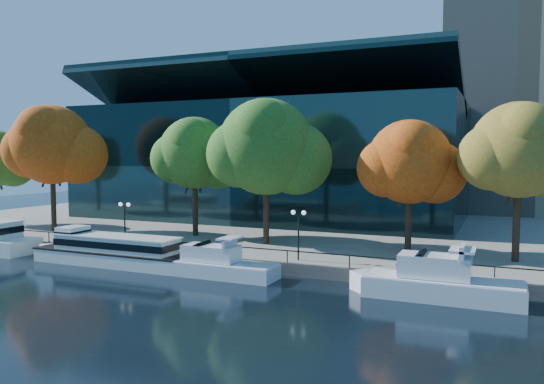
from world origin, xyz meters
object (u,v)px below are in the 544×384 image
at_px(tree_3, 268,149).
at_px(tree_4, 411,164).
at_px(tree_5, 521,152).
at_px(lamp_1, 125,214).
at_px(lamp_2, 298,223).
at_px(cruiser_far, 435,281).
at_px(tour_boat, 109,249).
at_px(cruiser_near, 212,263).
at_px(tree_2, 196,155).
at_px(tree_1, 53,146).

relative_size(tree_3, tree_4, 1.20).
height_order(tree_4, tree_5, tree_5).
distance_m(lamp_1, lamp_2, 17.26).
xyz_separation_m(cruiser_far, tree_5, (5.15, 10.08, 8.49)).
height_order(tour_boat, tree_4, tree_4).
xyz_separation_m(tour_boat, cruiser_near, (10.50, -0.39, -0.33)).
xyz_separation_m(lamp_1, lamp_2, (17.26, 0.00, 0.00)).
relative_size(tour_boat, tree_2, 1.30).
distance_m(cruiser_far, tree_3, 21.05).
bearing_deg(tree_2, tour_boat, -99.31).
xyz_separation_m(cruiser_far, tree_4, (-3.34, 10.75, 7.52)).
bearing_deg(lamp_2, tree_4, 42.85).
bearing_deg(tree_1, tree_5, 2.17).
bearing_deg(lamp_1, cruiser_far, -7.44).
relative_size(cruiser_near, tree_1, 0.78).
height_order(tree_1, tree_4, tree_1).
bearing_deg(tree_1, lamp_1, -18.94).
height_order(lamp_1, lamp_2, same).
bearing_deg(tree_2, cruiser_near, -53.66).
bearing_deg(tree_2, lamp_2, -28.84).
distance_m(tree_1, tree_4, 38.46).
bearing_deg(cruiser_far, tree_1, 168.73).
height_order(tree_1, tree_5, tree_1).
distance_m(tour_boat, lamp_1, 4.45).
xyz_separation_m(tree_4, lamp_2, (-7.62, -7.07, -4.71)).
xyz_separation_m(cruiser_near, tree_2, (-8.64, 11.74, 8.50)).
xyz_separation_m(tree_2, tree_3, (8.98, -1.81, 0.54)).
bearing_deg(lamp_1, tree_4, 15.85).
height_order(cruiser_far, tree_1, tree_1).
relative_size(tour_boat, tree_3, 1.17).
bearing_deg(tour_boat, lamp_2, 11.86).
bearing_deg(cruiser_near, lamp_1, 161.67).
relative_size(cruiser_far, lamp_2, 2.80).
height_order(tour_boat, tree_1, tree_1).
xyz_separation_m(tour_boat, cruiser_far, (27.24, -0.27, -0.13)).
height_order(tour_boat, tree_2, tree_2).
bearing_deg(tree_5, lamp_1, -169.15).
bearing_deg(tree_4, lamp_1, -164.15).
xyz_separation_m(tree_1, tree_4, (38.35, 2.44, -1.69)).
bearing_deg(tree_1, tree_4, 3.65).
bearing_deg(tour_boat, tree_5, 16.86).
bearing_deg(tree_2, tree_5, -2.89).
bearing_deg(tree_1, tree_3, 3.40).
distance_m(cruiser_near, tree_4, 18.90).
relative_size(tour_boat, tree_5, 1.28).
distance_m(cruiser_near, tree_1, 27.96).
height_order(cruiser_far, tree_3, tree_3).
distance_m(tree_2, tree_3, 9.18).
relative_size(cruiser_near, tree_3, 0.79).
bearing_deg(tree_1, cruiser_far, -11.27).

